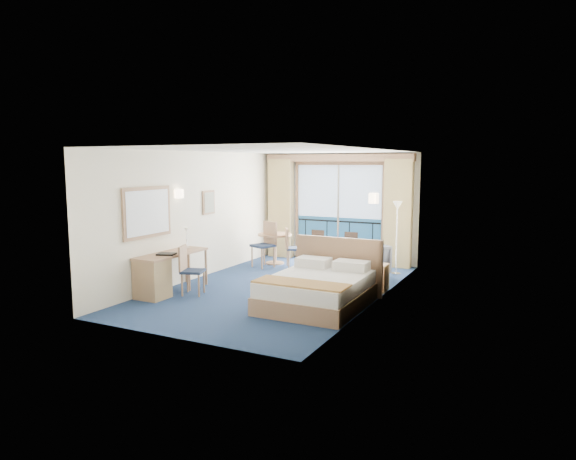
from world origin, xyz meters
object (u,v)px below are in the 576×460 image
at_px(floor_lamp, 397,219).
at_px(table_chair_a, 291,245).
at_px(nightstand, 377,277).
at_px(round_table, 275,241).
at_px(table_chair_b, 266,241).
at_px(armchair, 367,260).
at_px(desk, 157,274).
at_px(bed, 319,289).
at_px(desk_chair, 189,267).

distance_m(floor_lamp, table_chair_a, 2.55).
height_order(nightstand, round_table, round_table).
bearing_deg(table_chair_b, round_table, 109.29).
height_order(armchair, desk, desk).
xyz_separation_m(armchair, table_chair_a, (-1.89, 0.06, 0.17)).
bearing_deg(armchair, floor_lamp, 163.06).
relative_size(round_table, table_chair_a, 0.89).
bearing_deg(armchair, table_chair_a, -53.09).
bearing_deg(floor_lamp, round_table, -177.94).
bearing_deg(nightstand, bed, -111.32).
bearing_deg(bed, round_table, 129.38).
xyz_separation_m(armchair, floor_lamp, (0.54, 0.37, 0.88)).
xyz_separation_m(desk, table_chair_a, (1.02, 3.55, 0.10)).
height_order(desk_chair, round_table, desk_chair).
xyz_separation_m(floor_lamp, table_chair_b, (-3.00, -0.51, -0.63)).
height_order(bed, table_chair_b, bed).
height_order(bed, floor_lamp, floor_lamp).
height_order(bed, nightstand, bed).
relative_size(nightstand, desk, 0.32).
distance_m(bed, floor_lamp, 3.26).
distance_m(armchair, desk_chair, 3.97).
height_order(bed, desk_chair, bed).
height_order(round_table, table_chair_b, table_chair_b).
relative_size(bed, round_table, 2.48).
relative_size(armchair, floor_lamp, 0.48).
bearing_deg(round_table, table_chair_b, -92.49).
bearing_deg(table_chair_a, floor_lamp, -115.97).
relative_size(bed, floor_lamp, 1.25).
relative_size(bed, armchair, 2.63).
distance_m(bed, desk, 3.01).
xyz_separation_m(armchair, table_chair_b, (-2.46, -0.14, 0.25)).
relative_size(floor_lamp, table_chair_b, 1.52).
relative_size(floor_lamp, round_table, 1.98).
relative_size(floor_lamp, desk, 1.00).
bearing_deg(desk, table_chair_a, 73.99).
distance_m(bed, round_table, 3.85).
distance_m(nightstand, desk_chair, 3.60).
xyz_separation_m(desk, desk_chair, (0.42, 0.41, 0.10)).
height_order(armchair, floor_lamp, floor_lamp).
relative_size(floor_lamp, desk_chair, 1.76).
height_order(armchair, round_table, round_table).
height_order(nightstand, table_chair_b, table_chair_b).
bearing_deg(desk, floor_lamp, 48.16).
xyz_separation_m(armchair, desk_chair, (-2.50, -3.08, 0.17)).
bearing_deg(nightstand, floor_lamp, 91.34).
relative_size(desk, desk_chair, 1.75).
relative_size(nightstand, armchair, 0.68).
bearing_deg(desk_chair, round_table, -19.78).
distance_m(bed, armchair, 2.71).
bearing_deg(bed, desk_chair, -171.58).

